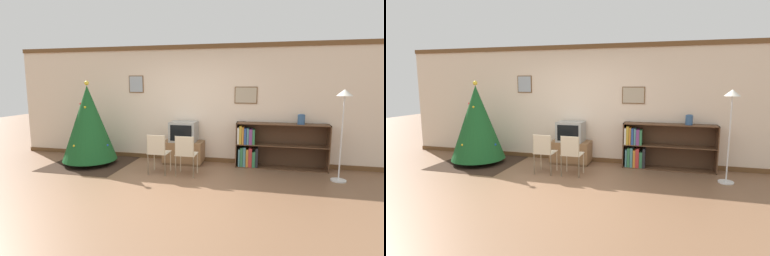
# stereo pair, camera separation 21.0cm
# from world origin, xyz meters

# --- Properties ---
(ground_plane) EXTENTS (24.00, 24.00, 0.00)m
(ground_plane) POSITION_xyz_m (0.00, 0.00, 0.00)
(ground_plane) COLOR brown
(wall_back) EXTENTS (9.01, 0.11, 2.70)m
(wall_back) POSITION_xyz_m (0.00, 2.34, 1.35)
(wall_back) COLOR beige
(wall_back) RESTS_ON ground_plane
(area_rug) EXTENTS (1.74, 1.67, 0.01)m
(area_rug) POSITION_xyz_m (-2.16, 1.45, 0.00)
(area_rug) COLOR #332319
(area_rug) RESTS_ON ground_plane
(christmas_tree) EXTENTS (1.20, 1.20, 1.88)m
(christmas_tree) POSITION_xyz_m (-2.16, 1.45, 0.94)
(christmas_tree) COLOR maroon
(christmas_tree) RESTS_ON area_rug
(tv_console) EXTENTS (0.90, 0.51, 0.52)m
(tv_console) POSITION_xyz_m (-0.10, 2.01, 0.26)
(tv_console) COLOR brown
(tv_console) RESTS_ON ground_plane
(television) EXTENTS (0.59, 0.49, 0.45)m
(television) POSITION_xyz_m (-0.10, 2.01, 0.74)
(television) COLOR #9E9E99
(television) RESTS_ON tv_console
(folding_chair_left) EXTENTS (0.40, 0.40, 0.82)m
(folding_chair_left) POSITION_xyz_m (-0.39, 1.08, 0.47)
(folding_chair_left) COLOR beige
(folding_chair_left) RESTS_ON ground_plane
(folding_chair_right) EXTENTS (0.40, 0.40, 0.82)m
(folding_chair_right) POSITION_xyz_m (0.19, 1.08, 0.47)
(folding_chair_right) COLOR beige
(folding_chair_right) RESTS_ON ground_plane
(bookshelf) EXTENTS (1.92, 0.36, 0.98)m
(bookshelf) POSITION_xyz_m (1.70, 2.10, 0.46)
(bookshelf) COLOR brown
(bookshelf) RESTS_ON ground_plane
(vase) EXTENTS (0.15, 0.15, 0.21)m
(vase) POSITION_xyz_m (2.44, 2.08, 1.09)
(vase) COLOR #335684
(vase) RESTS_ON bookshelf
(standing_lamp) EXTENTS (0.28, 0.28, 1.73)m
(standing_lamp) POSITION_xyz_m (3.08, 1.46, 1.33)
(standing_lamp) COLOR silver
(standing_lamp) RESTS_ON ground_plane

